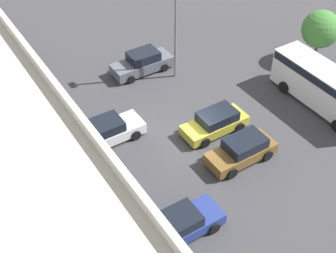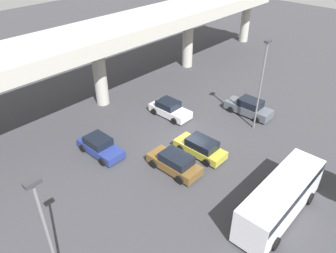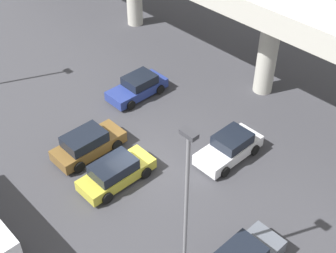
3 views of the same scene
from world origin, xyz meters
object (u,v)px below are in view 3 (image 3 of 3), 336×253
parked_car_0 (138,87)px  parked_car_1 (88,144)px  lamp_post_near_aisle (187,198)px  parked_car_3 (230,147)px  parked_car_2 (116,172)px

parked_car_0 → parked_car_1: bearing=22.9°
lamp_post_near_aisle → parked_car_3: bearing=116.3°
parked_car_0 → parked_car_3: 8.51m
parked_car_0 → parked_car_2: (5.53, -6.30, 0.03)m
parked_car_3 → lamp_post_near_aisle: lamp_post_near_aisle is taller
parked_car_3 → lamp_post_near_aisle: (3.66, -7.38, 4.20)m
parked_car_1 → parked_car_3: bearing=-45.0°
parked_car_1 → parked_car_3: size_ratio=1.02×
parked_car_0 → parked_car_2: bearing=41.3°
parked_car_3 → parked_car_1: bearing=-45.0°
parked_car_0 → lamp_post_near_aisle: bearing=58.3°
parked_car_0 → parked_car_3: size_ratio=1.00×
parked_car_1 → parked_car_2: bearing=-94.3°
parked_car_3 → lamp_post_near_aisle: 9.25m
parked_car_2 → lamp_post_near_aisle: 7.94m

